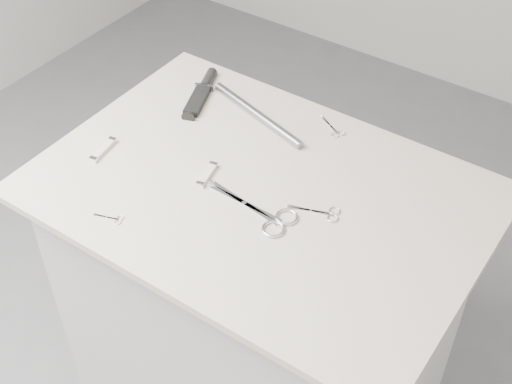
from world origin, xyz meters
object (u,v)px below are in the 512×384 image
Objects in this scene: plinth at (260,317)px; metal_rail at (257,114)px; embroidery_scissors_a at (323,213)px; tiny_scissors at (112,219)px; pocket_knife_b at (207,175)px; large_shears at (267,216)px; embroidery_scissors_b at (334,130)px; pocket_knife_a at (103,150)px; sheathed_knife at (202,91)px.

plinth is 0.55m from metal_rail.
tiny_scissors is (-0.36, -0.27, -0.00)m from embroidery_scissors_a.
pocket_knife_b is 0.26× the size of metal_rail.
large_shears is (0.06, -0.07, 0.47)m from plinth.
plinth is 0.48m from large_shears.
large_shears is 0.33m from tiny_scissors.
pocket_knife_a is at bearing -108.44° from embroidery_scissors_b.
plinth is at bearing -87.13° from pocket_knife_b.
metal_rail is (-0.15, 0.21, 0.48)m from plinth.
embroidery_scissors_b is at bearing 83.87° from plinth.
pocket_knife_b is (0.26, 0.07, -0.00)m from pocket_knife_a.
sheathed_knife reaches higher than pocket_knife_b.
tiny_scissors is 0.73× the size of pocket_knife_a.
tiny_scissors is at bearing 146.82° from pocket_knife_b.
embroidery_scissors_b is (-0.03, 0.34, -0.00)m from large_shears.
tiny_scissors is 0.21× the size of metal_rail.
metal_rail is (-0.31, 0.20, 0.01)m from embroidery_scissors_a.
large_shears reaches higher than embroidery_scissors_b.
pocket_knife_a reaches higher than embroidery_scissors_b.
tiny_scissors is at bearing -139.45° from large_shears.
tiny_scissors is 0.48m from metal_rail.
metal_rail reaches higher than tiny_scissors.
embroidery_scissors_a is (0.16, 0.01, 0.47)m from plinth.
embroidery_scissors_b and tiny_scissors have the same top height.
sheathed_knife is (-0.36, -0.06, 0.01)m from embroidery_scissors_b.
metal_rail is at bearing -131.82° from embroidery_scissors_b.
large_shears is 2.41× the size of pocket_knife_a.
plinth is 0.49m from pocket_knife_b.
sheathed_knife is at bearing 26.77° from pocket_knife_b.
pocket_knife_b is at bearing -160.95° from sheathed_knife.
sheathed_knife is 2.31× the size of pocket_knife_b.
large_shears is 0.19m from pocket_knife_b.
metal_rail reaches higher than embroidery_scissors_a.
embroidery_scissors_b is 1.02× the size of pocket_knife_b.
large_shears is at bearing 17.28° from tiny_scissors.
pocket_knife_b is 0.25m from metal_rail.
pocket_knife_a is 1.09× the size of pocket_knife_b.
embroidery_scissors_b is (-0.13, 0.27, -0.00)m from embroidery_scissors_a.
plinth is 10.44× the size of embroidery_scissors_b.
large_shears is 0.12m from embroidery_scissors_a.
pocket_knife_b is (0.08, 0.22, 0.00)m from tiny_scissors.
plinth is 13.37× the size of tiny_scissors.
embroidery_scissors_b reaches higher than plinth.
pocket_knife_a and pocket_knife_b have the same top height.
sheathed_knife is (-0.12, 0.48, 0.01)m from tiny_scissors.
embroidery_scissors_b is 0.27× the size of metal_rail.
plinth is at bearing 164.63° from embroidery_scissors_a.
plinth is 0.50m from embroidery_scissors_a.
embroidery_scissors_a is 1.69× the size of tiny_scissors.
plinth is at bearing -54.03° from metal_rail.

